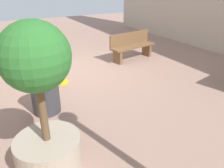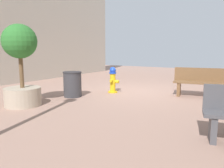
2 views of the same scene
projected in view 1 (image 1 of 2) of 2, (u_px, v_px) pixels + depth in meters
ground_plane at (77, 71)px, 7.23m from camera, size 23.40×23.40×0.00m
fire_hydrant at (61, 67)px, 6.21m from camera, size 0.41×0.43×0.93m
bench_near at (132, 45)px, 8.17m from camera, size 1.84×0.73×0.95m
planter_tree at (41, 98)px, 3.07m from camera, size 0.99×0.99×2.23m
trash_bin at (45, 94)px, 4.85m from camera, size 0.62×0.62×0.83m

